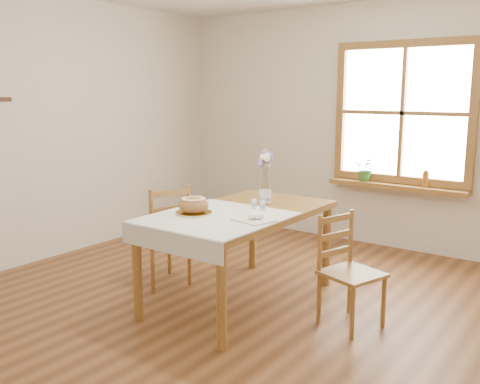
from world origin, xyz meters
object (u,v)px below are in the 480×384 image
object	(u,v)px
flower_vase	(265,197)
bread_plate	(194,213)
dining_table	(240,221)
chair_left	(161,234)
chair_right	(352,272)

from	to	relation	value
flower_vase	bread_plate	bearing A→B (deg)	-107.12
dining_table	flower_vase	bearing A→B (deg)	88.54
chair_left	flower_vase	world-z (taller)	chair_left
flower_vase	dining_table	bearing A→B (deg)	-91.46
chair_right	flower_vase	bearing A→B (deg)	93.24
dining_table	chair_left	distance (m)	0.83
chair_left	flower_vase	xyz separation A→B (m)	(0.81, 0.42, 0.36)
chair_right	bread_plate	world-z (taller)	chair_right
chair_left	bread_plate	world-z (taller)	chair_left
chair_left	flower_vase	distance (m)	0.98
bread_plate	flower_vase	bearing A→B (deg)	72.88
bread_plate	flower_vase	xyz separation A→B (m)	(0.21, 0.67, 0.04)
dining_table	flower_vase	xyz separation A→B (m)	(0.01, 0.34, 0.14)
chair_right	flower_vase	size ratio (longest dim) A/B	7.42
dining_table	chair_right	bearing A→B (deg)	6.46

